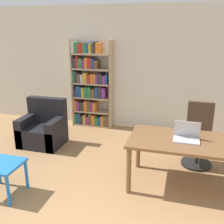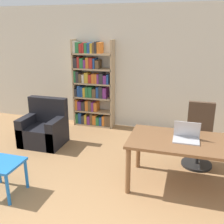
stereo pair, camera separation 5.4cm
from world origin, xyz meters
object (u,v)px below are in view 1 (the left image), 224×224
(desk, at_px, (196,147))
(side_table_blue, at_px, (1,169))
(laptop, at_px, (187,136))
(bookshelf, at_px, (90,87))
(armchair, at_px, (43,130))
(office_chair, at_px, (198,137))

(desk, xyz_separation_m, side_table_blue, (-2.51, -0.87, -0.25))
(desk, height_order, laptop, laptop)
(desk, distance_m, bookshelf, 3.07)
(armchair, height_order, bookshelf, bookshelf)
(laptop, height_order, office_chair, office_chair)
(side_table_blue, bearing_deg, desk, 19.10)
(laptop, relative_size, office_chair, 0.33)
(desk, bearing_deg, side_table_blue, -160.90)
(laptop, height_order, bookshelf, bookshelf)
(desk, distance_m, side_table_blue, 2.67)
(office_chair, relative_size, side_table_blue, 1.97)
(desk, bearing_deg, bookshelf, 138.32)
(laptop, bearing_deg, bookshelf, 136.83)
(desk, height_order, side_table_blue, desk)
(side_table_blue, relative_size, bookshelf, 0.27)
(side_table_blue, distance_m, bookshelf, 2.96)
(bookshelf, bearing_deg, office_chair, -28.01)
(desk, distance_m, laptop, 0.19)
(office_chair, bearing_deg, bookshelf, 151.99)
(office_chair, bearing_deg, armchair, -179.92)
(armchair, xyz_separation_m, bookshelf, (0.54, 1.26, 0.63))
(desk, xyz_separation_m, bookshelf, (-2.29, 2.03, 0.28))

